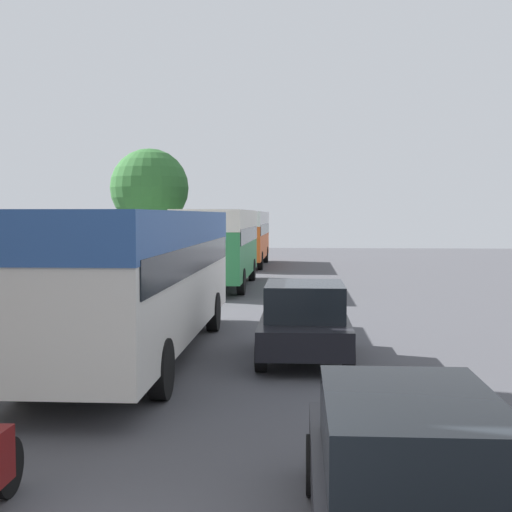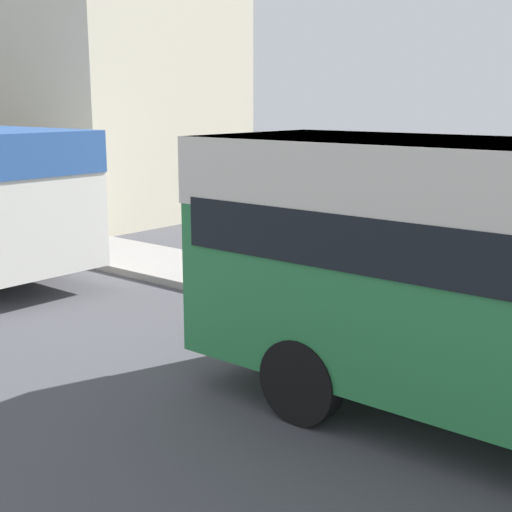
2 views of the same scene
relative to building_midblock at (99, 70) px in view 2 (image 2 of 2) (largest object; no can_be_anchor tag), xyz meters
The scene contains 1 object.
building_midblock is the anchor object (origin of this frame).
Camera 2 is at (5.38, 26.33, 3.62)m, focal length 50.00 mm.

